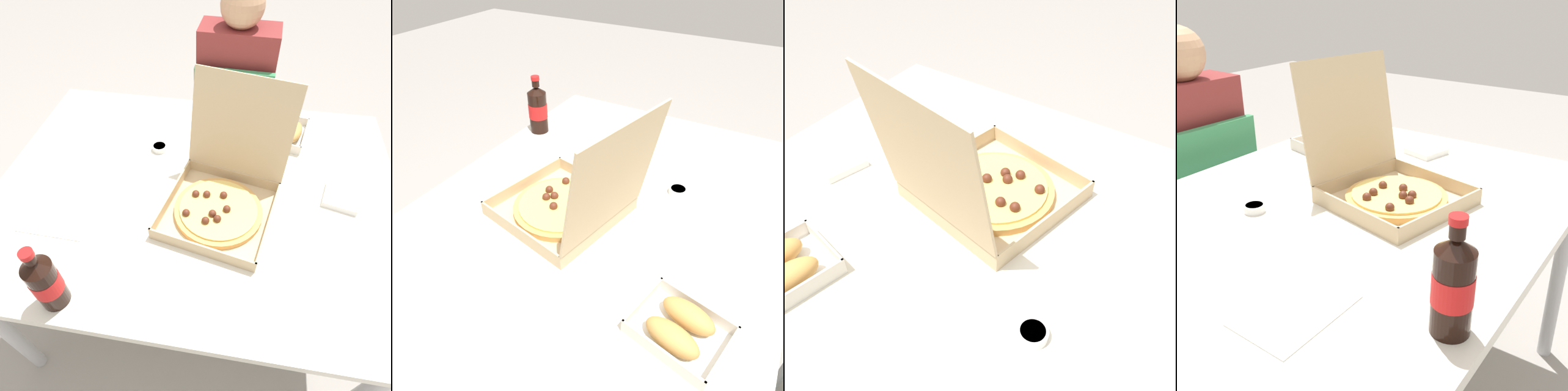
# 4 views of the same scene
# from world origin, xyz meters

# --- Properties ---
(dining_table) EXTENTS (1.36, 1.04, 0.74)m
(dining_table) POSITION_xyz_m (0.00, 0.00, 0.67)
(dining_table) COLOR silver
(dining_table) RESTS_ON ground_plane
(chair) EXTENTS (0.42, 0.42, 0.83)m
(chair) POSITION_xyz_m (0.07, 0.76, 0.48)
(chair) COLOR #338451
(chair) RESTS_ON ground_plane
(diner_person) EXTENTS (0.37, 0.41, 1.15)m
(diner_person) POSITION_xyz_m (0.07, 0.82, 0.69)
(diner_person) COLOR #333847
(diner_person) RESTS_ON ground_plane
(pizza_box_open) EXTENTS (0.39, 0.44, 0.36)m
(pizza_box_open) POSITION_xyz_m (0.09, -0.07, 0.79)
(pizza_box_open) COLOR tan
(pizza_box_open) RESTS_ON dining_table
(bread_side_box) EXTENTS (0.19, 0.22, 0.06)m
(bread_side_box) POSITION_xyz_m (0.30, 0.33, 0.76)
(bread_side_box) COLOR white
(bread_side_box) RESTS_ON dining_table
(cola_bottle) EXTENTS (0.07, 0.07, 0.22)m
(cola_bottle) POSITION_xyz_m (-0.29, -0.45, 0.83)
(cola_bottle) COLOR black
(cola_bottle) RESTS_ON dining_table
(paper_menu) EXTENTS (0.21, 0.15, 0.00)m
(paper_menu) POSITION_xyz_m (-0.41, -0.20, 0.74)
(paper_menu) COLOR white
(paper_menu) RESTS_ON dining_table
(napkin_pile) EXTENTS (0.13, 0.13, 0.02)m
(napkin_pile) POSITION_xyz_m (0.48, 0.02, 0.75)
(napkin_pile) COLOR white
(napkin_pile) RESTS_ON dining_table
(dipping_sauce_cup) EXTENTS (0.06, 0.06, 0.02)m
(dipping_sauce_cup) POSITION_xyz_m (-0.17, 0.17, 0.75)
(dipping_sauce_cup) COLOR white
(dipping_sauce_cup) RESTS_ON dining_table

